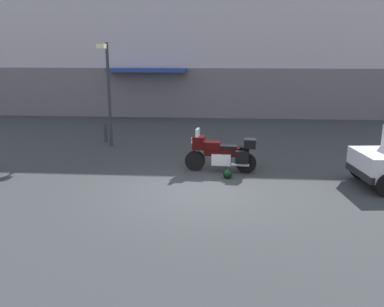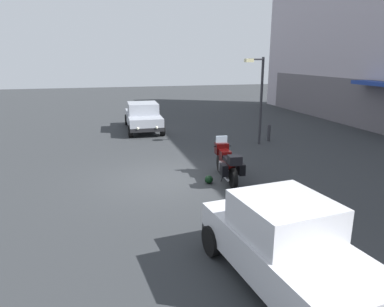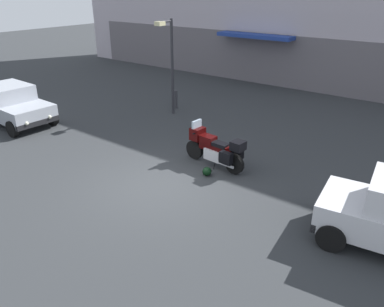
{
  "view_description": "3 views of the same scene",
  "coord_description": "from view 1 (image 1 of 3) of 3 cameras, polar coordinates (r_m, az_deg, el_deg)",
  "views": [
    {
      "loc": [
        0.65,
        -10.44,
        3.71
      ],
      "look_at": [
        -0.21,
        0.27,
        1.01
      ],
      "focal_mm": 38.09,
      "sensor_mm": 36.0,
      "label": 1
    },
    {
      "loc": [
        11.2,
        -2.05,
        4.02
      ],
      "look_at": [
        0.88,
        0.7,
        1.09
      ],
      "focal_mm": 32.86,
      "sensor_mm": 36.0,
      "label": 2
    },
    {
      "loc": [
        6.54,
        -7.08,
        5.34
      ],
      "look_at": [
        0.89,
        0.41,
        1.09
      ],
      "focal_mm": 35.17,
      "sensor_mm": 36.0,
      "label": 3
    }
  ],
  "objects": [
    {
      "name": "ground_plane",
      "position": [
        11.1,
        0.95,
        -5.41
      ],
      "size": [
        80.0,
        80.0,
        0.0
      ],
      "primitive_type": "plane",
      "color": "#2D3033"
    },
    {
      "name": "building_facade_rear",
      "position": [
        24.44,
        3.18,
        18.6
      ],
      "size": [
        35.75,
        3.4,
        11.37
      ],
      "color": "#B2A8B2",
      "rests_on": "ground"
    },
    {
      "name": "motorcycle",
      "position": [
        12.81,
        4.21,
        0.12
      ],
      "size": [
        2.26,
        0.82,
        1.36
      ],
      "rotation": [
        0.0,
        0.0,
        3.05
      ],
      "color": "black",
      "rests_on": "ground"
    },
    {
      "name": "helmet",
      "position": [
        12.27,
        5.0,
        -2.85
      ],
      "size": [
        0.28,
        0.28,
        0.28
      ],
      "primitive_type": "sphere",
      "color": "black",
      "rests_on": "ground"
    },
    {
      "name": "streetlamp_curbside",
      "position": [
        16.28,
        -11.77,
        9.61
      ],
      "size": [
        0.28,
        0.94,
        4.04
      ],
      "color": "#2D2D33",
      "rests_on": "ground"
    },
    {
      "name": "bollard_curbside",
      "position": [
        17.5,
        -12.0,
        3.1
      ],
      "size": [
        0.16,
        0.16,
        0.86
      ],
      "color": "#333338",
      "rests_on": "ground"
    }
  ]
}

